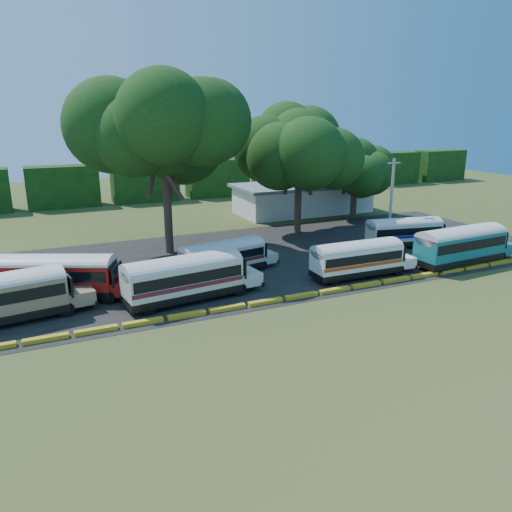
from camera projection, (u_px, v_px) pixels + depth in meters
name	position (u px, v px, depth m)	size (l,w,h in m)	color
ground	(290.00, 305.00, 36.41)	(160.00, 160.00, 0.00)	#2D4717
asphalt_strip	(240.00, 260.00, 47.29)	(64.00, 24.00, 0.02)	black
curb	(284.00, 299.00, 37.24)	(53.70, 0.45, 0.30)	gold
terminal_building	(303.00, 198.00, 69.19)	(19.00, 9.00, 4.00)	silver
treeline_backdrop	(145.00, 182.00, 77.55)	(130.00, 4.00, 6.00)	black
bus_beige	(0.00, 296.00, 32.72)	(10.77, 4.14, 3.45)	black
bus_red	(59.00, 274.00, 37.13)	(10.59, 6.61, 3.44)	black
bus_cream_west	(186.00, 276.00, 36.68)	(10.88, 3.89, 3.50)	black
bus_cream_east	(225.00, 255.00, 42.88)	(9.33, 3.91, 2.98)	black
bus_white_red	(359.00, 257.00, 42.06)	(9.63, 2.55, 3.15)	black
bus_white_blue	(406.00, 231.00, 51.55)	(9.60, 3.97, 3.07)	black
bus_teal	(462.00, 243.00, 45.32)	(11.05, 3.30, 3.59)	black
tree_west	(164.00, 126.00, 46.52)	(12.81, 12.81, 17.01)	#37261B
tree_center	(299.00, 144.00, 55.56)	(10.41, 10.41, 14.00)	#37261B
tree_east	(356.00, 161.00, 63.65)	(7.87, 7.87, 10.40)	#37261B
utility_pole	(391.00, 200.00, 52.83)	(1.60, 0.30, 8.89)	gray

